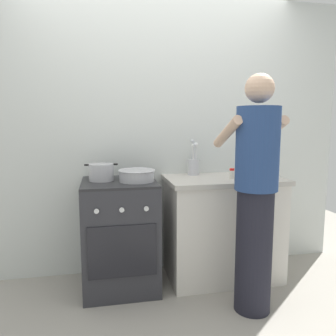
{
  "coord_description": "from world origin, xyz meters",
  "views": [
    {
      "loc": [
        -0.48,
        -2.51,
        1.36
      ],
      "look_at": [
        0.05,
        0.12,
        1.0
      ],
      "focal_mm": 35.12,
      "sensor_mm": 36.0,
      "label": 1
    }
  ],
  "objects_px": {
    "person": "(255,195)",
    "pot": "(101,172)",
    "mixing_bowl": "(137,175)",
    "stove_range": "(120,234)",
    "spice_bottle": "(232,174)",
    "utensil_crock": "(193,165)"
  },
  "relations": [
    {
      "from": "person",
      "to": "pot",
      "type": "bearing_deg",
      "value": 150.78
    },
    {
      "from": "mixing_bowl",
      "to": "person",
      "type": "distance_m",
      "value": 0.94
    },
    {
      "from": "stove_range",
      "to": "pot",
      "type": "xyz_separation_m",
      "value": [
        -0.14,
        0.05,
        0.52
      ]
    },
    {
      "from": "stove_range",
      "to": "person",
      "type": "distance_m",
      "value": 1.15
    },
    {
      "from": "spice_bottle",
      "to": "pot",
      "type": "bearing_deg",
      "value": 173.87
    },
    {
      "from": "pot",
      "to": "utensil_crock",
      "type": "xyz_separation_m",
      "value": [
        0.82,
        0.14,
        0.02
      ]
    },
    {
      "from": "utensil_crock",
      "to": "spice_bottle",
      "type": "distance_m",
      "value": 0.37
    },
    {
      "from": "spice_bottle",
      "to": "mixing_bowl",
      "type": "bearing_deg",
      "value": 178.16
    },
    {
      "from": "person",
      "to": "utensil_crock",
      "type": "bearing_deg",
      "value": 108.5
    },
    {
      "from": "pot",
      "to": "utensil_crock",
      "type": "relative_size",
      "value": 0.83
    },
    {
      "from": "utensil_crock",
      "to": "person",
      "type": "xyz_separation_m",
      "value": [
        0.25,
        -0.74,
        -0.13
      ]
    },
    {
      "from": "pot",
      "to": "spice_bottle",
      "type": "bearing_deg",
      "value": -6.13
    },
    {
      "from": "utensil_crock",
      "to": "spice_bottle",
      "type": "height_order",
      "value": "utensil_crock"
    },
    {
      "from": "pot",
      "to": "person",
      "type": "relative_size",
      "value": 0.16
    },
    {
      "from": "spice_bottle",
      "to": "utensil_crock",
      "type": "bearing_deg",
      "value": 135.65
    },
    {
      "from": "utensil_crock",
      "to": "spice_bottle",
      "type": "xyz_separation_m",
      "value": [
        0.27,
        -0.26,
        -0.05
      ]
    },
    {
      "from": "mixing_bowl",
      "to": "utensil_crock",
      "type": "height_order",
      "value": "utensil_crock"
    },
    {
      "from": "stove_range",
      "to": "mixing_bowl",
      "type": "height_order",
      "value": "mixing_bowl"
    },
    {
      "from": "pot",
      "to": "mixing_bowl",
      "type": "bearing_deg",
      "value": -17.95
    },
    {
      "from": "pot",
      "to": "spice_bottle",
      "type": "xyz_separation_m",
      "value": [
        1.08,
        -0.12,
        -0.03
      ]
    },
    {
      "from": "pot",
      "to": "stove_range",
      "type": "bearing_deg",
      "value": -19.43
    },
    {
      "from": "person",
      "to": "mixing_bowl",
      "type": "bearing_deg",
      "value": 147.25
    }
  ]
}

